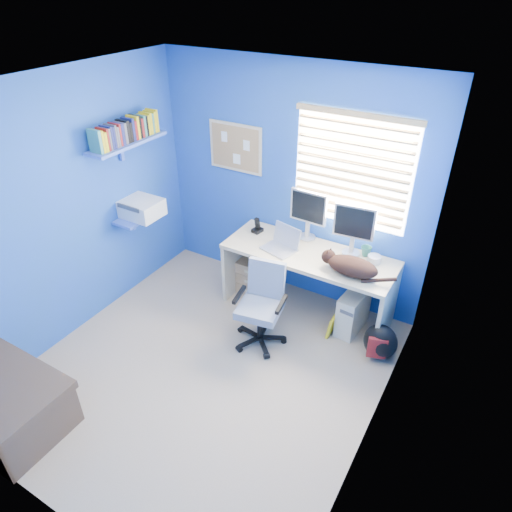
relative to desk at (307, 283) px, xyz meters
The scene contains 23 objects.
floor 1.37m from the desk, 108.45° to the right, with size 3.00×3.20×0.00m, color tan.
ceiling 2.51m from the desk, 108.45° to the right, with size 3.00×3.20×0.00m, color white.
wall_back 1.03m from the desk, 140.52° to the left, with size 3.00×0.01×2.50m, color blue.
wall_front 3.02m from the desk, 98.34° to the right, with size 3.00×0.01×2.50m, color blue.
wall_left 2.46m from the desk, 146.81° to the right, with size 0.01×3.20×2.50m, color blue.
wall_right 1.88m from the desk, 49.25° to the right, with size 0.01×3.20×2.50m, color blue.
desk is the anchor object (origin of this frame).
laptop 0.57m from the desk, 160.34° to the right, with size 0.33×0.26×0.22m, color silver.
monitor_left 0.71m from the desk, 119.53° to the left, with size 0.40×0.12×0.54m, color silver.
monitor_right 0.76m from the desk, 28.13° to the left, with size 0.40×0.12×0.54m, color silver.
phone 0.82m from the desk, behind, with size 0.09×0.11×0.17m, color black.
mug 0.70m from the desk, 25.59° to the left, with size 0.10×0.09×0.10m, color #34806E.
cd_spindle 0.75m from the desk, 15.45° to the left, with size 0.13×0.13×0.07m, color silver.
cat 0.69m from the desk, 15.63° to the right, with size 0.48×0.25×0.17m, color black.
tower_pc 0.55m from the desk, ahead, with size 0.19×0.44×0.45m, color beige.
drawer_boxes 0.69m from the desk, behind, with size 0.35×0.28×0.41m, color tan.
yellow_book 0.52m from the desk, 29.50° to the right, with size 0.03×0.17×0.24m, color yellow.
backpack 0.96m from the desk, 17.15° to the right, with size 0.32×0.24×0.38m, color black.
bed_corner 2.93m from the desk, 119.53° to the right, with size 0.93×0.66×0.45m, color #453728.
office_chair 0.66m from the desk, 106.83° to the right, with size 0.56×0.56×0.84m.
window_blinds 1.24m from the desk, 53.57° to the left, with size 1.15×0.05×1.10m.
corkboard 1.62m from the desk, 163.08° to the left, with size 0.64×0.02×0.52m.
wall_shelves 2.13m from the desk, 164.09° to the right, with size 0.42×0.90×1.05m.
Camera 1 is at (1.92, -2.37, 3.18)m, focal length 32.00 mm.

